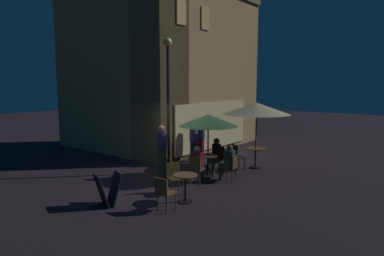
{
  "coord_description": "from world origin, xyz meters",
  "views": [
    {
      "loc": [
        -7.89,
        -7.55,
        3.17
      ],
      "look_at": [
        1.65,
        0.03,
        1.56
      ],
      "focal_mm": 31.6,
      "sensor_mm": 36.0,
      "label": 1
    }
  ],
  "objects_px": {
    "patio_umbrella_1": "(257,109)",
    "patron_seated_1": "(198,162)",
    "patio_umbrella_0": "(208,120)",
    "patron_standing_5": "(194,142)",
    "cafe_chair_1": "(196,167)",
    "cafe_table_1": "(255,153)",
    "cafe_table_2": "(185,183)",
    "menu_sandwich_board": "(108,189)",
    "cafe_chair_4": "(174,175)",
    "cafe_chair_0": "(217,157)",
    "cafe_chair_5": "(164,191)",
    "cafe_chair_2": "(232,166)",
    "patron_standing_4": "(162,151)",
    "cafe_chair_3": "(236,155)",
    "patron_standing_3": "(200,140)",
    "patron_seated_2": "(228,160)",
    "patron_seated_0": "(216,154)",
    "cafe_table_0": "(208,162)",
    "street_lamp_near_corner": "(168,86)"
  },
  "relations": [
    {
      "from": "cafe_table_0",
      "to": "patio_umbrella_1",
      "type": "bearing_deg",
      "value": -15.72
    },
    {
      "from": "cafe_chair_0",
      "to": "cafe_chair_2",
      "type": "height_order",
      "value": "cafe_chair_0"
    },
    {
      "from": "patio_umbrella_1",
      "to": "cafe_chair_4",
      "type": "xyz_separation_m",
      "value": [
        -4.1,
        0.43,
        -1.7
      ]
    },
    {
      "from": "patron_seated_0",
      "to": "cafe_chair_3",
      "type": "bearing_deg",
      "value": 140.19
    },
    {
      "from": "cafe_table_2",
      "to": "patio_umbrella_1",
      "type": "bearing_deg",
      "value": 3.59
    },
    {
      "from": "patio_umbrella_1",
      "to": "cafe_chair_3",
      "type": "height_order",
      "value": "patio_umbrella_1"
    },
    {
      "from": "patio_umbrella_1",
      "to": "patron_seated_1",
      "type": "distance_m",
      "value": 3.31
    },
    {
      "from": "cafe_chair_3",
      "to": "cafe_chair_5",
      "type": "xyz_separation_m",
      "value": [
        -4.48,
        -0.64,
        -0.06
      ]
    },
    {
      "from": "cafe_chair_3",
      "to": "patron_standing_3",
      "type": "height_order",
      "value": "patron_standing_3"
    },
    {
      "from": "cafe_table_0",
      "to": "patron_seated_1",
      "type": "distance_m",
      "value": 0.72
    },
    {
      "from": "cafe_chair_3",
      "to": "patron_standing_4",
      "type": "height_order",
      "value": "patron_standing_4"
    },
    {
      "from": "patron_seated_1",
      "to": "patron_standing_3",
      "type": "xyz_separation_m",
      "value": [
        2.52,
        1.82,
        0.18
      ]
    },
    {
      "from": "patio_umbrella_1",
      "to": "cafe_chair_3",
      "type": "xyz_separation_m",
      "value": [
        -0.82,
        0.36,
        -1.66
      ]
    },
    {
      "from": "cafe_table_2",
      "to": "cafe_chair_4",
      "type": "xyz_separation_m",
      "value": [
        0.37,
        0.71,
        0.02
      ]
    },
    {
      "from": "cafe_chair_0",
      "to": "cafe_chair_5",
      "type": "distance_m",
      "value": 4.05
    },
    {
      "from": "cafe_chair_0",
      "to": "cafe_chair_5",
      "type": "relative_size",
      "value": 1.09
    },
    {
      "from": "patron_seated_1",
      "to": "patron_standing_4",
      "type": "distance_m",
      "value": 1.43
    },
    {
      "from": "cafe_chair_0",
      "to": "patron_standing_3",
      "type": "bearing_deg",
      "value": -134.96
    },
    {
      "from": "cafe_chair_4",
      "to": "patron_standing_3",
      "type": "distance_m",
      "value": 4.2
    },
    {
      "from": "patio_umbrella_1",
      "to": "patron_standing_4",
      "type": "xyz_separation_m",
      "value": [
        -3.07,
        1.9,
        -1.34
      ]
    },
    {
      "from": "cafe_chair_1",
      "to": "cafe_chair_3",
      "type": "xyz_separation_m",
      "value": [
        2.2,
        -0.12,
        0.03
      ]
    },
    {
      "from": "patron_seated_1",
      "to": "cafe_chair_2",
      "type": "bearing_deg",
      "value": -50.18
    },
    {
      "from": "patio_umbrella_0",
      "to": "cafe_chair_3",
      "type": "relative_size",
      "value": 2.2
    },
    {
      "from": "street_lamp_near_corner",
      "to": "cafe_chair_5",
      "type": "distance_m",
      "value": 4.43
    },
    {
      "from": "patio_umbrella_0",
      "to": "patron_standing_5",
      "type": "bearing_deg",
      "value": 52.61
    },
    {
      "from": "cafe_chair_1",
      "to": "cafe_table_2",
      "type": "bearing_deg",
      "value": -162.25
    },
    {
      "from": "cafe_chair_0",
      "to": "cafe_chair_3",
      "type": "height_order",
      "value": "cafe_chair_3"
    },
    {
      "from": "patron_standing_4",
      "to": "patio_umbrella_1",
      "type": "bearing_deg",
      "value": 134.92
    },
    {
      "from": "cafe_table_1",
      "to": "cafe_table_2",
      "type": "distance_m",
      "value": 4.48
    },
    {
      "from": "cafe_chair_1",
      "to": "patron_standing_5",
      "type": "bearing_deg",
      "value": 30.23
    },
    {
      "from": "cafe_chair_1",
      "to": "patron_seated_1",
      "type": "relative_size",
      "value": 0.75
    },
    {
      "from": "patron_standing_3",
      "to": "patron_standing_4",
      "type": "distance_m",
      "value": 2.73
    },
    {
      "from": "cafe_chair_4",
      "to": "cafe_chair_2",
      "type": "bearing_deg",
      "value": 99.49
    },
    {
      "from": "cafe_chair_0",
      "to": "menu_sandwich_board",
      "type": "bearing_deg",
      "value": -15.75
    },
    {
      "from": "cafe_table_1",
      "to": "cafe_chair_4",
      "type": "relative_size",
      "value": 0.86
    },
    {
      "from": "cafe_chair_0",
      "to": "patron_seated_1",
      "type": "distance_m",
      "value": 1.52
    },
    {
      "from": "cafe_chair_5",
      "to": "cafe_table_2",
      "type": "bearing_deg",
      "value": -0.0
    },
    {
      "from": "patio_umbrella_0",
      "to": "patio_umbrella_1",
      "type": "height_order",
      "value": "patio_umbrella_1"
    },
    {
      "from": "cafe_chair_3",
      "to": "cafe_chair_5",
      "type": "relative_size",
      "value": 1.14
    },
    {
      "from": "patron_seated_1",
      "to": "menu_sandwich_board",
      "type": "bearing_deg",
      "value": 158.51
    },
    {
      "from": "patron_seated_0",
      "to": "patron_seated_1",
      "type": "distance_m",
      "value": 1.37
    },
    {
      "from": "cafe_chair_2",
      "to": "patron_standing_4",
      "type": "height_order",
      "value": "patron_standing_4"
    },
    {
      "from": "cafe_chair_5",
      "to": "patron_standing_4",
      "type": "bearing_deg",
      "value": 44.34
    },
    {
      "from": "cafe_table_1",
      "to": "cafe_table_2",
      "type": "height_order",
      "value": "cafe_table_1"
    },
    {
      "from": "patio_umbrella_0",
      "to": "patron_standing_5",
      "type": "relative_size",
      "value": 1.21
    },
    {
      "from": "cafe_chair_1",
      "to": "patron_seated_2",
      "type": "xyz_separation_m",
      "value": [
        0.96,
        -0.57,
        0.13
      ]
    },
    {
      "from": "patio_umbrella_1",
      "to": "cafe_chair_1",
      "type": "bearing_deg",
      "value": 171.09
    },
    {
      "from": "cafe_chair_5",
      "to": "patron_seated_1",
      "type": "bearing_deg",
      "value": 17.77
    },
    {
      "from": "patio_umbrella_1",
      "to": "patron_seated_0",
      "type": "height_order",
      "value": "patio_umbrella_1"
    },
    {
      "from": "cafe_chair_3",
      "to": "cafe_chair_1",
      "type": "bearing_deg",
      "value": -159.41
    }
  ]
}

